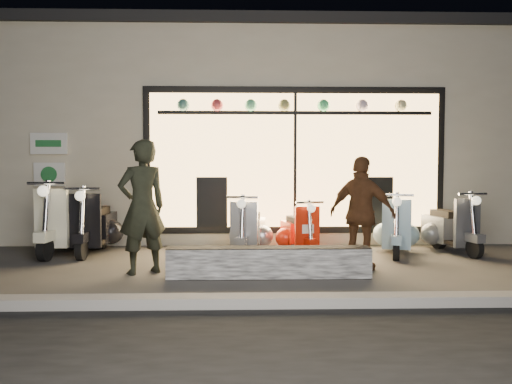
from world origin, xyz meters
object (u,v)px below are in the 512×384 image
scooter_red (298,233)px  woman (362,214)px  scooter_silver (250,231)px  graffiti_barrier (269,262)px  man (142,207)px

scooter_red → woman: bearing=-72.4°
scooter_silver → woman: bearing=-30.4°
scooter_silver → woman: woman is taller
graffiti_barrier → scooter_silver: scooter_silver is taller
scooter_silver → man: bearing=-124.7°
graffiti_barrier → scooter_red: (0.57, 1.72, 0.15)m
scooter_red → scooter_silver: bearing=166.2°
man → woman: man is taller
graffiti_barrier → scooter_red: scooter_red is taller
scooter_red → woman: 1.57m
man → scooter_silver: bearing=-167.2°
graffiti_barrier → scooter_red: 1.82m
scooter_silver → scooter_red: (0.80, -0.03, -0.03)m
woman → scooter_red: bearing=-27.2°
scooter_silver → man: (-1.46, -1.44, 0.52)m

